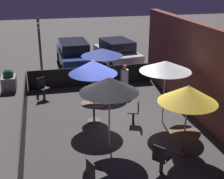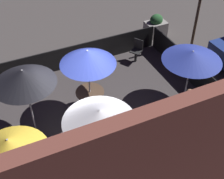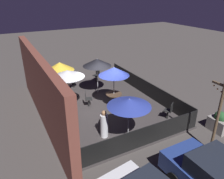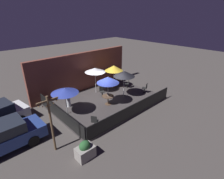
{
  "view_description": "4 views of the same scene",
  "coord_description": "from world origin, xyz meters",
  "px_view_note": "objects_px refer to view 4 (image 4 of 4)",
  "views": [
    {
      "loc": [
        10.21,
        -2.37,
        5.41
      ],
      "look_at": [
        -0.25,
        0.08,
        1.37
      ],
      "focal_mm": 50.0,
      "sensor_mm": 36.0,
      "label": 1
    },
    {
      "loc": [
        2.26,
        6.75,
        7.67
      ],
      "look_at": [
        -0.82,
        0.13,
        1.34
      ],
      "focal_mm": 50.0,
      "sensor_mm": 36.0,
      "label": 2
    },
    {
      "loc": [
        -10.55,
        4.95,
        6.34
      ],
      "look_at": [
        -0.51,
        -0.38,
        1.24
      ],
      "focal_mm": 35.0,
      "sensor_mm": 36.0,
      "label": 3
    },
    {
      "loc": [
        -8.69,
        -10.06,
        7.04
      ],
      "look_at": [
        0.54,
        -0.12,
        1.01
      ],
      "focal_mm": 28.0,
      "sensor_mm": 36.0,
      "label": 4
    }
  ],
  "objects_px": {
    "patio_umbrella_0": "(114,68)",
    "patio_chair_2": "(128,83)",
    "patio_chair_3": "(102,91)",
    "patio_umbrella_2": "(95,70)",
    "patio_umbrella_3": "(124,74)",
    "patio_umbrella_4": "(65,91)",
    "light_post": "(51,121)",
    "patron_0": "(117,76)",
    "dining_table_0": "(114,81)",
    "patio_chair_1": "(95,121)",
    "patio_umbrella_1": "(108,80)",
    "dining_table_1": "(108,98)",
    "parked_car_0": "(0,138)",
    "patio_chair_0": "(145,88)",
    "planter_box": "(85,151)",
    "patron_1": "(68,99)"
  },
  "relations": [
    {
      "from": "patio_umbrella_0",
      "to": "patio_chair_2",
      "type": "xyz_separation_m",
      "value": [
        0.85,
        -1.1,
        -1.47
      ]
    },
    {
      "from": "patio_chair_3",
      "to": "patio_umbrella_2",
      "type": "bearing_deg",
      "value": -165.66
    },
    {
      "from": "patio_umbrella_0",
      "to": "patio_umbrella_3",
      "type": "height_order",
      "value": "patio_umbrella_3"
    },
    {
      "from": "patio_umbrella_3",
      "to": "patio_umbrella_4",
      "type": "relative_size",
      "value": 1.16
    },
    {
      "from": "patio_umbrella_2",
      "to": "patio_chair_3",
      "type": "bearing_deg",
      "value": -96.79
    },
    {
      "from": "light_post",
      "to": "patio_chair_3",
      "type": "bearing_deg",
      "value": 28.0
    },
    {
      "from": "patio_chair_2",
      "to": "patron_0",
      "type": "height_order",
      "value": "patron_0"
    },
    {
      "from": "dining_table_0",
      "to": "patio_chair_1",
      "type": "relative_size",
      "value": 1.02
    },
    {
      "from": "patio_umbrella_1",
      "to": "dining_table_1",
      "type": "relative_size",
      "value": 2.48
    },
    {
      "from": "patio_umbrella_3",
      "to": "parked_car_0",
      "type": "bearing_deg",
      "value": 179.98
    },
    {
      "from": "light_post",
      "to": "patio_chair_0",
      "type": "bearing_deg",
      "value": 6.56
    },
    {
      "from": "planter_box",
      "to": "patio_umbrella_3",
      "type": "bearing_deg",
      "value": 28.23
    },
    {
      "from": "dining_table_1",
      "to": "patio_chair_1",
      "type": "bearing_deg",
      "value": -146.7
    },
    {
      "from": "patio_umbrella_3",
      "to": "patio_chair_3",
      "type": "height_order",
      "value": "patio_umbrella_3"
    },
    {
      "from": "dining_table_1",
      "to": "patio_umbrella_1",
      "type": "bearing_deg",
      "value": 0.0
    },
    {
      "from": "patron_0",
      "to": "patron_1",
      "type": "relative_size",
      "value": 1.0
    },
    {
      "from": "patio_umbrella_2",
      "to": "patio_umbrella_3",
      "type": "xyz_separation_m",
      "value": [
        1.3,
        -2.34,
        -0.06
      ]
    },
    {
      "from": "patron_1",
      "to": "dining_table_1",
      "type": "bearing_deg",
      "value": 114.08
    },
    {
      "from": "patio_umbrella_1",
      "to": "patio_chair_0",
      "type": "bearing_deg",
      "value": -9.83
    },
    {
      "from": "patio_chair_0",
      "to": "patio_chair_1",
      "type": "xyz_separation_m",
      "value": [
        -6.77,
        -1.13,
        0.02
      ]
    },
    {
      "from": "dining_table_0",
      "to": "patron_0",
      "type": "distance_m",
      "value": 1.62
    },
    {
      "from": "patio_umbrella_0",
      "to": "planter_box",
      "type": "bearing_deg",
      "value": -142.47
    },
    {
      "from": "patio_umbrella_0",
      "to": "dining_table_0",
      "type": "height_order",
      "value": "patio_umbrella_0"
    },
    {
      "from": "dining_table_0",
      "to": "patio_chair_2",
      "type": "relative_size",
      "value": 1.07
    },
    {
      "from": "patio_umbrella_3",
      "to": "patio_chair_1",
      "type": "distance_m",
      "value": 5.39
    },
    {
      "from": "patio_umbrella_1",
      "to": "parked_car_0",
      "type": "distance_m",
      "value": 7.8
    },
    {
      "from": "patio_umbrella_1",
      "to": "patio_umbrella_4",
      "type": "distance_m",
      "value": 3.35
    },
    {
      "from": "patio_umbrella_0",
      "to": "dining_table_0",
      "type": "relative_size",
      "value": 2.29
    },
    {
      "from": "patio_umbrella_1",
      "to": "dining_table_0",
      "type": "bearing_deg",
      "value": 39.39
    },
    {
      "from": "dining_table_1",
      "to": "parked_car_0",
      "type": "xyz_separation_m",
      "value": [
        -7.67,
        0.15,
        0.14
      ]
    },
    {
      "from": "patio_chair_2",
      "to": "planter_box",
      "type": "height_order",
      "value": "planter_box"
    },
    {
      "from": "patio_umbrella_3",
      "to": "patio_chair_0",
      "type": "bearing_deg",
      "value": -22.55
    },
    {
      "from": "patio_chair_3",
      "to": "patron_1",
      "type": "relative_size",
      "value": 0.69
    },
    {
      "from": "patio_umbrella_0",
      "to": "patio_chair_0",
      "type": "relative_size",
      "value": 2.42
    },
    {
      "from": "patio_chair_1",
      "to": "planter_box",
      "type": "height_order",
      "value": "patio_chair_1"
    },
    {
      "from": "patio_chair_1",
      "to": "patron_1",
      "type": "distance_m",
      "value": 3.71
    },
    {
      "from": "patio_umbrella_3",
      "to": "patron_1",
      "type": "bearing_deg",
      "value": 158.95
    },
    {
      "from": "patio_umbrella_0",
      "to": "patio_umbrella_2",
      "type": "xyz_separation_m",
      "value": [
        -2.14,
        0.16,
        0.23
      ]
    },
    {
      "from": "dining_table_1",
      "to": "patron_0",
      "type": "bearing_deg",
      "value": 37.22
    },
    {
      "from": "dining_table_1",
      "to": "patio_chair_2",
      "type": "xyz_separation_m",
      "value": [
        3.68,
        1.22,
        -0.1
      ]
    },
    {
      "from": "patio_umbrella_2",
      "to": "patron_0",
      "type": "relative_size",
      "value": 1.74
    },
    {
      "from": "dining_table_0",
      "to": "patio_chair_3",
      "type": "relative_size",
      "value": 1.03
    },
    {
      "from": "patio_chair_3",
      "to": "dining_table_0",
      "type": "bearing_deg",
      "value": 132.23
    },
    {
      "from": "patio_umbrella_0",
      "to": "parked_car_0",
      "type": "distance_m",
      "value": 10.79
    },
    {
      "from": "patio_chair_1",
      "to": "patio_chair_3",
      "type": "xyz_separation_m",
      "value": [
        3.33,
        3.26,
        -0.0
      ]
    },
    {
      "from": "patio_umbrella_4",
      "to": "patio_chair_1",
      "type": "relative_size",
      "value": 2.15
    },
    {
      "from": "patio_umbrella_2",
      "to": "patio_chair_1",
      "type": "distance_m",
      "value": 5.76
    },
    {
      "from": "patio_umbrella_3",
      "to": "patio_chair_2",
      "type": "xyz_separation_m",
      "value": [
        1.69,
        1.07,
        -1.64
      ]
    },
    {
      "from": "patio_umbrella_2",
      "to": "patio_umbrella_4",
      "type": "relative_size",
      "value": 1.17
    },
    {
      "from": "patio_umbrella_3",
      "to": "light_post",
      "type": "bearing_deg",
      "value": -165.56
    }
  ]
}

